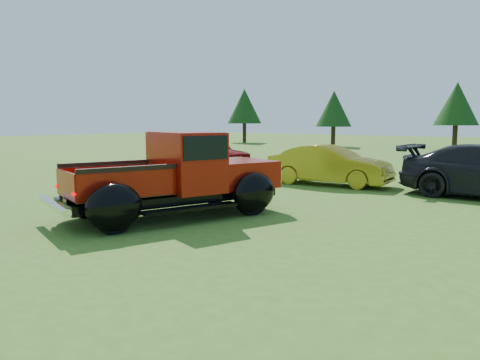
{
  "coord_description": "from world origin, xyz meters",
  "views": [
    {
      "loc": [
        5.6,
        -6.71,
        2.15
      ],
      "look_at": [
        0.3,
        0.2,
        1.04
      ],
      "focal_mm": 35.0,
      "sensor_mm": 36.0,
      "label": 1
    }
  ],
  "objects_px": {
    "pickup_truck": "(186,176)",
    "show_car_red": "(209,152)",
    "tree_far_west": "(244,106)",
    "tree_mid_left": "(457,104)",
    "tree_west": "(334,109)",
    "show_car_yellow": "(330,165)"
  },
  "relations": [
    {
      "from": "show_car_red",
      "to": "show_car_yellow",
      "type": "xyz_separation_m",
      "value": [
        7.0,
        -1.84,
        -0.06
      ]
    },
    {
      "from": "tree_west",
      "to": "pickup_truck",
      "type": "relative_size",
      "value": 0.85
    },
    {
      "from": "tree_far_west",
      "to": "show_car_yellow",
      "type": "height_order",
      "value": "tree_far_west"
    },
    {
      "from": "tree_mid_left",
      "to": "pickup_truck",
      "type": "distance_m",
      "value": 30.16
    },
    {
      "from": "tree_far_west",
      "to": "tree_mid_left",
      "type": "distance_m",
      "value": 19.03
    },
    {
      "from": "pickup_truck",
      "to": "show_car_yellow",
      "type": "bearing_deg",
      "value": 105.35
    },
    {
      "from": "tree_mid_left",
      "to": "show_car_red",
      "type": "bearing_deg",
      "value": -104.26
    },
    {
      "from": "pickup_truck",
      "to": "show_car_red",
      "type": "distance_m",
      "value": 10.71
    },
    {
      "from": "tree_west",
      "to": "tree_mid_left",
      "type": "relative_size",
      "value": 0.92
    },
    {
      "from": "show_car_red",
      "to": "show_car_yellow",
      "type": "relative_size",
      "value": 1.05
    },
    {
      "from": "show_car_red",
      "to": "pickup_truck",
      "type": "bearing_deg",
      "value": -136.11
    },
    {
      "from": "pickup_truck",
      "to": "tree_mid_left",
      "type": "bearing_deg",
      "value": 110.53
    },
    {
      "from": "pickup_truck",
      "to": "show_car_yellow",
      "type": "distance_m",
      "value": 6.56
    },
    {
      "from": "tree_mid_left",
      "to": "pickup_truck",
      "type": "relative_size",
      "value": 0.92
    },
    {
      "from": "tree_far_west",
      "to": "show_car_red",
      "type": "bearing_deg",
      "value": -56.82
    },
    {
      "from": "tree_west",
      "to": "tree_mid_left",
      "type": "bearing_deg",
      "value": 12.53
    },
    {
      "from": "show_car_yellow",
      "to": "tree_mid_left",
      "type": "bearing_deg",
      "value": -2.33
    },
    {
      "from": "tree_far_west",
      "to": "show_car_red",
      "type": "distance_m",
      "value": 24.82
    },
    {
      "from": "tree_far_west",
      "to": "tree_mid_left",
      "type": "bearing_deg",
      "value": 3.01
    },
    {
      "from": "tree_far_west",
      "to": "show_car_yellow",
      "type": "bearing_deg",
      "value": -47.65
    },
    {
      "from": "show_car_red",
      "to": "show_car_yellow",
      "type": "distance_m",
      "value": 7.24
    },
    {
      "from": "tree_far_west",
      "to": "show_car_red",
      "type": "relative_size",
      "value": 1.23
    }
  ]
}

